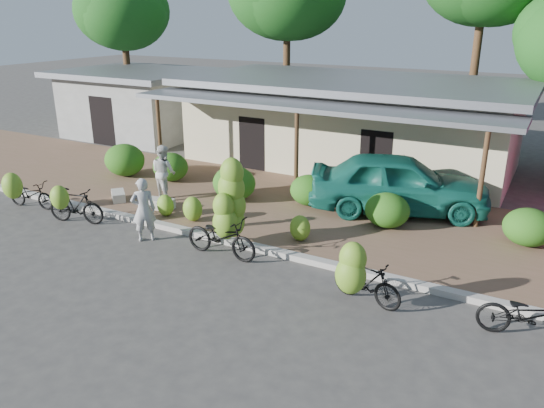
{
  "coord_description": "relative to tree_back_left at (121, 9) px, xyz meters",
  "views": [
    {
      "loc": [
        7.24,
        -8.64,
        5.75
      ],
      "look_at": [
        1.18,
        2.34,
        1.2
      ],
      "focal_mm": 35.0,
      "sensor_mm": 36.0,
      "label": 1
    }
  ],
  "objects": [
    {
      "name": "ground",
      "position": [
        13.69,
        -13.11,
        -5.9
      ],
      "size": [
        100.0,
        100.0,
        0.0
      ],
      "primitive_type": "plane",
      "color": "#3E3C3A",
      "rests_on": "ground"
    },
    {
      "name": "sidewalk",
      "position": [
        13.69,
        -8.11,
        -5.84
      ],
      "size": [
        60.0,
        6.0,
        0.12
      ],
      "primitive_type": "cube",
      "color": "brown",
      "rests_on": "ground"
    },
    {
      "name": "curb",
      "position": [
        13.69,
        -11.11,
        -5.83
      ],
      "size": [
        60.0,
        0.25,
        0.15
      ],
      "primitive_type": "cube",
      "color": "#A8A399",
      "rests_on": "ground"
    },
    {
      "name": "shop_main",
      "position": [
        13.69,
        -2.18,
        -4.18
      ],
      "size": [
        13.0,
        8.5,
        3.35
      ],
      "color": "beige",
      "rests_on": "ground"
    },
    {
      "name": "shop_grey",
      "position": [
        2.69,
        -2.12,
        -4.29
      ],
      "size": [
        7.0,
        6.0,
        3.15
      ],
      "color": "#9C9C97",
      "rests_on": "ground"
    },
    {
      "name": "tree_back_left",
      "position": [
        0.0,
        0.0,
        0.0
      ],
      "size": [
        5.0,
        4.87,
        7.76
      ],
      "color": "#523921",
      "rests_on": "ground"
    },
    {
      "name": "hedge_0",
      "position": [
        7.25,
        -8.04,
        -5.2
      ],
      "size": [
        1.49,
        1.34,
        1.16
      ],
      "primitive_type": "ellipsoid",
      "color": "#155513",
      "rests_on": "sidewalk"
    },
    {
      "name": "hedge_1",
      "position": [
        9.11,
        -7.74,
        -5.28
      ],
      "size": [
        1.28,
        1.16,
        1.0
      ],
      "primitive_type": "ellipsoid",
      "color": "#155513",
      "rests_on": "sidewalk"
    },
    {
      "name": "hedge_2",
      "position": [
        12.18,
        -8.36,
        -5.24
      ],
      "size": [
        1.39,
        1.26,
        1.09
      ],
      "primitive_type": "ellipsoid",
      "color": "#155513",
      "rests_on": "sidewalk"
    },
    {
      "name": "hedge_3",
      "position": [
        14.48,
        -7.66,
        -5.31
      ],
      "size": [
        1.22,
        1.1,
        0.95
      ],
      "primitive_type": "ellipsoid",
      "color": "#155513",
      "rests_on": "sidewalk"
    },
    {
      "name": "hedge_4",
      "position": [
        17.11,
        -8.24,
        -5.3
      ],
      "size": [
        1.24,
        1.12,
        0.97
      ],
      "primitive_type": "ellipsoid",
      "color": "#155513",
      "rests_on": "sidewalk"
    },
    {
      "name": "hedge_5",
      "position": [
        20.63,
        -7.71,
        -5.3
      ],
      "size": [
        1.25,
        1.12,
        0.97
      ],
      "primitive_type": "ellipsoid",
      "color": "#155513",
      "rests_on": "sidewalk"
    },
    {
      "name": "bike_far_left",
      "position": [
        6.9,
        -11.92,
        -5.35
      ],
      "size": [
        1.71,
        1.32,
        1.31
      ],
      "rotation": [
        0.0,
        0.0,
        1.72
      ],
      "color": "black",
      "rests_on": "ground"
    },
    {
      "name": "bike_left",
      "position": [
        9.13,
        -12.08,
        -5.3
      ],
      "size": [
        1.81,
        1.32,
        1.33
      ],
      "rotation": [
        0.0,
        0.0,
        1.82
      ],
      "color": "black",
      "rests_on": "ground"
    },
    {
      "name": "bike_center",
      "position": [
        14.01,
        -11.58,
        -4.99
      ],
      "size": [
        2.0,
        1.21,
        2.41
      ],
      "rotation": [
        0.0,
        0.0,
        1.56
      ],
      "color": "black",
      "rests_on": "ground"
    },
    {
      "name": "bike_right",
      "position": [
        17.88,
        -12.47,
        -5.21
      ],
      "size": [
        1.66,
        1.3,
        1.58
      ],
      "rotation": [
        0.0,
        0.0,
        1.35
      ],
      "color": "black",
      "rests_on": "ground"
    },
    {
      "name": "bike_far_right",
      "position": [
        21.01,
        -12.03,
        -5.42
      ],
      "size": [
        1.93,
        0.89,
        0.98
      ],
      "rotation": [
        0.0,
        0.0,
        1.71
      ],
      "color": "black",
      "rests_on": "ground"
    },
    {
      "name": "loose_banana_a",
      "position": [
        11.19,
        -10.55,
        -5.46
      ],
      "size": [
        0.52,
        0.44,
        0.65
      ],
      "primitive_type": "ellipsoid",
      "color": "#70A82A",
      "rests_on": "sidewalk"
    },
    {
      "name": "loose_banana_b",
      "position": [
        12.14,
        -10.49,
        -5.42
      ],
      "size": [
        0.58,
        0.49,
        0.73
      ],
      "primitive_type": "ellipsoid",
      "color": "#70A82A",
      "rests_on": "sidewalk"
    },
    {
      "name": "loose_banana_c",
      "position": [
        15.42,
        -10.25,
        -5.44
      ],
      "size": [
        0.55,
        0.47,
        0.69
      ],
      "primitive_type": "ellipsoid",
      "color": "#70A82A",
      "rests_on": "sidewalk"
    },
    {
      "name": "sack_near",
      "position": [
        10.64,
        -10.15,
        -5.63
      ],
      "size": [
        0.9,
        0.53,
        0.3
      ],
      "primitive_type": "cube",
      "rotation": [
        0.0,
        0.0,
        0.16
      ],
      "color": "beige",
      "rests_on": "sidewalk"
    },
    {
      "name": "sack_far",
      "position": [
        8.98,
        -10.19,
        -5.64
      ],
      "size": [
        0.81,
        0.78,
        0.28
      ],
      "primitive_type": "cube",
      "rotation": [
        0.0,
        0.0,
        -0.72
      ],
      "color": "beige",
      "rests_on": "sidewalk"
    },
    {
      "name": "vendor",
      "position": [
        11.69,
        -11.98,
        -5.04
      ],
      "size": [
        0.74,
        0.74,
        1.74
      ],
      "primitive_type": "imported",
      "rotation": [
        0.0,
        0.0,
        3.91
      ],
      "color": "#9C9C9C",
      "rests_on": "ground"
    },
    {
      "name": "bystander",
      "position": [
        10.15,
        -9.3,
        -4.92
      ],
      "size": [
        1.0,
        0.88,
        1.74
      ],
      "primitive_type": "imported",
      "rotation": [
        0.0,
        0.0,
        2.84
      ],
      "color": "beige",
      "rests_on": "sidewalk"
    },
    {
      "name": "teal_van",
      "position": [
        17.01,
        -6.91,
        -4.9
      ],
      "size": [
        5.61,
        3.75,
        1.77
      ],
      "primitive_type": "imported",
      "rotation": [
        0.0,
        0.0,
        1.92
      ],
      "color": "#166556",
      "rests_on": "sidewalk"
    }
  ]
}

